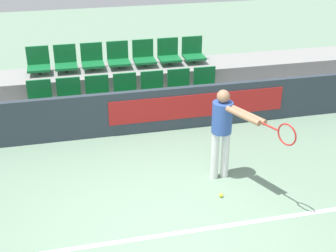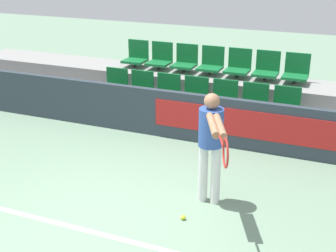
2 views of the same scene
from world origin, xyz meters
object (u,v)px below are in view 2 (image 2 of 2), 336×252
(stadium_chair_9, at_px, (185,61))
(tennis_ball, at_px, (183,217))
(stadium_chair_11, at_px, (238,66))
(stadium_chair_2, at_px, (167,92))
(stadium_chair_12, at_px, (266,69))
(stadium_chair_10, at_px, (211,63))
(stadium_chair_3, at_px, (194,95))
(stadium_chair_8, at_px, (160,58))
(stadium_chair_1, at_px, (140,89))
(stadium_chair_5, at_px, (254,102))
(tennis_player, at_px, (211,139))
(stadium_chair_7, at_px, (136,56))
(stadium_chair_4, at_px, (223,99))
(stadium_chair_6, at_px, (286,106))
(stadium_chair_13, at_px, (296,71))
(stadium_chair_0, at_px, (115,85))

(stadium_chair_9, relative_size, tennis_ball, 8.56)
(stadium_chair_11, bearing_deg, stadium_chair_2, -138.33)
(stadium_chair_12, bearing_deg, stadium_chair_10, 180.00)
(stadium_chair_3, relative_size, tennis_ball, 8.56)
(stadium_chair_8, bearing_deg, stadium_chair_12, 0.00)
(stadium_chair_1, height_order, stadium_chair_12, stadium_chair_12)
(stadium_chair_5, distance_m, tennis_ball, 3.29)
(tennis_player, bearing_deg, stadium_chair_12, 66.57)
(stadium_chair_7, bearing_deg, stadium_chair_3, -30.68)
(stadium_chair_3, height_order, stadium_chair_12, stadium_chair_12)
(stadium_chair_2, relative_size, stadium_chair_4, 1.00)
(stadium_chair_9, bearing_deg, stadium_chair_12, 0.00)
(stadium_chair_3, xyz_separation_m, stadium_chair_4, (0.58, 0.00, 0.00))
(stadium_chair_5, relative_size, stadium_chair_11, 1.00)
(stadium_chair_10, bearing_deg, stadium_chair_6, -30.68)
(stadium_chair_1, bearing_deg, stadium_chair_7, 119.33)
(stadium_chair_12, relative_size, stadium_chair_13, 1.00)
(stadium_chair_0, relative_size, stadium_chair_4, 1.00)
(stadium_chair_3, distance_m, stadium_chair_5, 1.15)
(stadium_chair_12, bearing_deg, stadium_chair_11, 180.00)
(stadium_chair_8, xyz_separation_m, stadium_chair_11, (1.73, 0.00, 0.00))
(stadium_chair_0, distance_m, stadium_chair_2, 1.15)
(stadium_chair_5, bearing_deg, stadium_chair_9, 149.32)
(stadium_chair_5, relative_size, tennis_ball, 8.56)
(stadium_chair_0, relative_size, stadium_chair_8, 1.00)
(stadium_chair_0, height_order, stadium_chair_7, stadium_chair_7)
(stadium_chair_4, xyz_separation_m, tennis_ball, (0.42, -3.23, -0.59))
(stadium_chair_0, height_order, stadium_chair_9, stadium_chair_9)
(stadium_chair_8, xyz_separation_m, tennis_ball, (2.15, -4.26, -0.98))
(stadium_chair_6, relative_size, tennis_ball, 8.56)
(stadium_chair_6, distance_m, tennis_ball, 3.37)
(stadium_chair_8, bearing_deg, stadium_chair_3, -41.67)
(stadium_chair_8, bearing_deg, stadium_chair_2, -60.67)
(stadium_chair_3, bearing_deg, stadium_chair_7, 149.32)
(stadium_chair_8, relative_size, stadium_chair_11, 1.00)
(stadium_chair_3, distance_m, tennis_ball, 3.43)
(stadium_chair_8, xyz_separation_m, tennis_player, (2.34, -3.76, -0.04))
(stadium_chair_5, bearing_deg, tennis_ball, -92.78)
(stadium_chair_1, relative_size, stadium_chair_10, 1.00)
(stadium_chair_0, bearing_deg, tennis_ball, -49.85)
(stadium_chair_5, height_order, stadium_chair_11, stadium_chair_11)
(stadium_chair_9, bearing_deg, stadium_chair_4, -41.67)
(stadium_chair_1, height_order, stadium_chair_7, stadium_chair_7)
(stadium_chair_1, bearing_deg, stadium_chair_2, 0.00)
(stadium_chair_1, height_order, stadium_chair_8, stadium_chair_8)
(stadium_chair_2, bearing_deg, stadium_chair_4, 0.00)
(stadium_chair_6, distance_m, stadium_chair_10, 2.05)
(stadium_chair_5, height_order, stadium_chair_9, stadium_chair_9)
(stadium_chair_11, bearing_deg, stadium_chair_13, 0.00)
(stadium_chair_10, bearing_deg, stadium_chair_0, -149.32)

